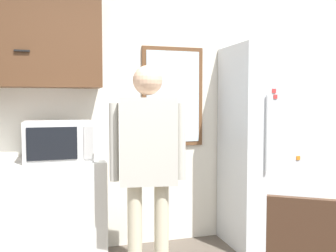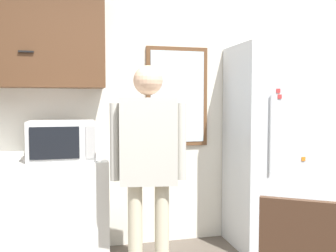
{
  "view_description": "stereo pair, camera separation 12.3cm",
  "coord_description": "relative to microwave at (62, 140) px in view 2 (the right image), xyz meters",
  "views": [
    {
      "loc": [
        -0.63,
        -1.48,
        1.41
      ],
      "look_at": [
        0.16,
        1.15,
        1.23
      ],
      "focal_mm": 40.0,
      "sensor_mm": 36.0,
      "label": 1
    },
    {
      "loc": [
        -0.51,
        -1.52,
        1.41
      ],
      "look_at": [
        0.16,
        1.15,
        1.23
      ],
      "focal_mm": 40.0,
      "sensor_mm": 36.0,
      "label": 2
    }
  ],
  "objects": [
    {
      "name": "person",
      "position": [
        0.64,
        -0.5,
        -0.06
      ],
      "size": [
        0.57,
        0.29,
        1.68
      ],
      "rotation": [
        0.0,
        0.0,
        -0.17
      ],
      "color": "beige",
      "rests_on": "ground_plane"
    },
    {
      "name": "refrigerator",
      "position": [
        1.98,
        0.01,
        -0.11
      ],
      "size": [
        0.79,
        0.67,
        1.94
      ],
      "color": "silver",
      "rests_on": "ground_plane"
    },
    {
      "name": "microwave",
      "position": [
        0.0,
        0.0,
        0.0
      ],
      "size": [
        0.54,
        0.42,
        0.33
      ],
      "color": "white",
      "rests_on": "counter"
    },
    {
      "name": "back_wall",
      "position": [
        0.61,
        0.38,
        0.27
      ],
      "size": [
        6.0,
        0.06,
        2.7
      ],
      "color": "silver",
      "rests_on": "ground_plane"
    },
    {
      "name": "window",
      "position": [
        1.1,
        0.33,
        0.37
      ],
      "size": [
        0.62,
        0.05,
        0.98
      ],
      "color": "brown"
    }
  ]
}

